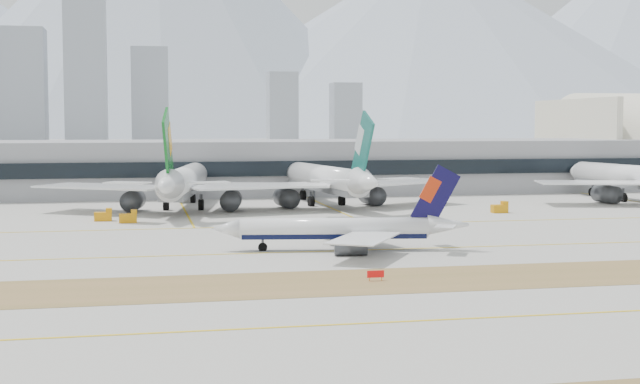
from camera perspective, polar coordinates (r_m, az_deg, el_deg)
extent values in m
plane|color=#A5A29B|center=(145.37, 1.81, -3.48)|extent=(3000.00, 3000.00, 0.00)
cube|color=olive|center=(114.85, 5.53, -5.61)|extent=(360.00, 18.00, 0.06)
cube|color=yellow|center=(140.55, 2.28, -3.74)|extent=(360.00, 0.45, 0.04)
cube|color=yellow|center=(93.54, 9.71, -7.97)|extent=(360.00, 0.45, 0.04)
cube|color=yellow|center=(174.45, -0.48, -2.14)|extent=(360.00, 0.45, 0.04)
cylinder|color=white|center=(140.07, 0.91, -2.31)|extent=(29.71, 7.71, 3.23)
cube|color=black|center=(140.18, 0.91, -2.67)|extent=(29.05, 7.14, 1.45)
cone|color=white|center=(140.01, -6.07, -2.34)|extent=(4.96, 3.88, 3.23)
cone|color=white|center=(142.34, 8.19, -2.09)|extent=(6.99, 4.20, 3.23)
cube|color=white|center=(149.29, 2.15, -2.08)|extent=(10.75, 17.18, 0.19)
cube|color=white|center=(146.19, 7.41, -1.81)|extent=(3.56, 4.93, 0.13)
cylinder|color=#3F4247|center=(146.42, 1.60, -2.91)|extent=(5.24, 3.15, 2.42)
cube|color=#3F4247|center=(146.30, 1.60, -2.54)|extent=(2.07, 0.55, 1.13)
cube|color=white|center=(131.57, 2.82, -2.97)|extent=(14.43, 17.43, 0.19)
cube|color=white|center=(137.98, 8.02, -2.19)|extent=(4.61, 5.34, 0.13)
cylinder|color=#3F4247|center=(134.61, 1.99, -3.56)|extent=(5.24, 3.15, 2.42)
cube|color=#3F4247|center=(134.48, 1.99, -3.15)|extent=(2.07, 0.55, 1.13)
cube|color=#0C0939|center=(141.52, 7.40, -0.28)|extent=(7.93, 1.51, 10.12)
cube|color=red|center=(141.29, 7.07, 0.16)|extent=(3.62, 0.90, 4.34)
cylinder|color=#3F4247|center=(140.13, -3.69, -3.39)|extent=(0.39, 0.39, 1.94)
cylinder|color=black|center=(140.18, -3.69, -3.55)|extent=(1.52, 0.78, 1.45)
cylinder|color=#3F4247|center=(138.38, 1.30, -3.48)|extent=(0.39, 0.39, 1.94)
cylinder|color=black|center=(138.43, 1.30, -3.64)|extent=(1.52, 0.78, 1.45)
cylinder|color=#3F4247|center=(142.53, 1.18, -3.24)|extent=(0.39, 0.39, 1.94)
cylinder|color=black|center=(142.58, 1.18, -3.41)|extent=(1.52, 0.78, 1.45)
cylinder|color=white|center=(208.28, -8.70, 0.75)|extent=(14.19, 47.13, 6.19)
cube|color=slate|center=(208.39, -8.69, 0.28)|extent=(13.11, 46.05, 2.78)
cone|color=white|center=(235.00, -7.89, 1.17)|extent=(7.33, 8.11, 6.19)
cone|color=white|center=(179.96, -9.82, 0.41)|extent=(7.89, 11.31, 6.19)
cube|color=white|center=(200.10, -4.19, 0.37)|extent=(31.88, 19.50, 0.37)
cube|color=white|center=(180.90, -7.21, 0.61)|extent=(9.21, 5.71, 0.25)
cylinder|color=#3F4247|center=(203.77, -5.71, -0.52)|extent=(5.92, 8.48, 4.64)
cube|color=#3F4247|center=(203.62, -5.71, 0.00)|extent=(1.02, 3.28, 2.16)
cube|color=white|center=(204.34, -13.59, 0.34)|extent=(32.39, 27.27, 0.37)
cube|color=white|center=(183.17, -12.23, 0.59)|extent=(9.78, 8.08, 0.25)
cylinder|color=#3F4247|center=(206.56, -11.88, -0.53)|extent=(5.92, 8.48, 4.64)
cube|color=#3F4247|center=(206.41, -11.89, -0.02)|extent=(1.02, 3.28, 2.16)
cube|color=#0D5B1B|center=(182.82, -9.71, 2.78)|extent=(2.79, 12.84, 16.59)
cube|color=orange|center=(184.06, -9.66, 3.35)|extent=(1.68, 5.86, 7.10)
cylinder|color=#3F4247|center=(226.23, -8.13, -0.21)|extent=(0.74, 0.74, 3.71)
cylinder|color=black|center=(226.30, -8.13, -0.41)|extent=(1.55, 2.93, 2.78)
cylinder|color=#3F4247|center=(207.90, -9.83, -0.64)|extent=(0.74, 0.74, 3.71)
cylinder|color=black|center=(207.97, -9.82, -0.85)|extent=(1.55, 2.93, 2.78)
cylinder|color=#3F4247|center=(206.91, -7.62, -0.64)|extent=(0.74, 0.74, 3.71)
cylinder|color=black|center=(206.97, -7.62, -0.85)|extent=(1.55, 2.93, 2.78)
cylinder|color=white|center=(216.60, 0.31, 0.90)|extent=(11.89, 46.20, 6.06)
cube|color=slate|center=(216.71, 0.31, 0.46)|extent=(10.88, 45.17, 2.73)
cone|color=white|center=(241.63, -1.76, 1.27)|extent=(6.91, 7.72, 6.06)
cone|color=white|center=(190.41, 3.09, 0.64)|extent=(7.32, 10.87, 6.06)
cube|color=white|center=(216.43, 4.99, 0.64)|extent=(31.88, 25.88, 0.36)
cube|color=white|center=(195.21, 5.03, 0.85)|extent=(9.57, 7.66, 0.24)
cylinder|color=#3F4247|center=(217.32, 3.35, -0.21)|extent=(5.49, 8.15, 4.54)
cube|color=#3F4247|center=(217.18, 3.35, 0.26)|extent=(0.86, 3.21, 2.12)
cube|color=white|center=(205.36, -3.38, 0.45)|extent=(31.50, 20.23, 0.36)
cube|color=white|center=(189.36, 0.67, 0.76)|extent=(9.16, 5.94, 0.24)
cylinder|color=#3F4247|center=(210.03, -2.17, -0.37)|extent=(5.49, 8.15, 4.54)
cube|color=#3F4247|center=(209.89, -2.17, 0.12)|extent=(0.86, 3.21, 2.12)
cube|color=#145A51|center=(193.02, 2.75, 2.83)|extent=(2.17, 12.63, 16.25)
cube|color=#B6BDC1|center=(194.16, 2.61, 3.36)|extent=(1.39, 5.75, 6.95)
cylinder|color=#3F4247|center=(233.39, -1.10, -0.04)|extent=(0.73, 0.73, 3.63)
cylinder|color=black|center=(233.45, -1.10, -0.22)|extent=(1.40, 2.84, 2.73)
cylinder|color=#3F4247|center=(214.48, -0.57, -0.43)|extent=(0.73, 0.73, 3.63)
cylinder|color=black|center=(214.55, -0.57, -0.63)|extent=(1.40, 2.84, 2.73)
cylinder|color=#3F4247|center=(217.09, 1.40, -0.37)|extent=(0.73, 0.73, 3.63)
cylinder|color=black|center=(217.15, 1.40, -0.57)|extent=(1.40, 2.84, 2.73)
cylinder|color=white|center=(242.18, 19.38, 0.96)|extent=(11.19, 44.19, 5.79)
cube|color=slate|center=(242.27, 19.37, 0.58)|extent=(10.22, 43.21, 2.61)
cone|color=white|center=(262.47, 15.98, 1.29)|extent=(6.58, 7.36, 5.79)
cube|color=white|center=(227.69, 17.27, 0.58)|extent=(30.15, 19.46, 0.35)
cylinder|color=#3F4247|center=(233.32, 17.87, -0.13)|extent=(5.22, 7.78, 4.35)
cube|color=#3F4247|center=(233.20, 17.88, 0.30)|extent=(0.81, 3.07, 2.03)
cylinder|color=#3F4247|center=(255.75, 17.06, 0.14)|extent=(0.70, 0.70, 3.48)
cylinder|color=black|center=(255.80, 17.05, -0.02)|extent=(1.33, 2.71, 2.61)
cylinder|color=#3F4247|center=(239.22, 18.82, -0.18)|extent=(0.70, 0.70, 3.48)
cylinder|color=black|center=(239.27, 18.82, -0.36)|extent=(1.33, 2.71, 2.61)
cube|color=gray|center=(257.54, -4.13, 1.64)|extent=(280.00, 42.00, 15.00)
cube|color=black|center=(236.24, -3.45, 1.50)|extent=(280.00, 1.20, 4.00)
cube|color=silver|center=(310.25, 15.97, 3.17)|extent=(2.00, 57.00, 27.90)
cube|color=red|center=(113.60, 3.58, -5.26)|extent=(2.20, 0.15, 0.90)
cylinder|color=orange|center=(113.50, 3.18, -5.60)|extent=(0.10, 0.10, 0.50)
cylinder|color=orange|center=(113.92, 3.97, -5.57)|extent=(0.10, 0.10, 0.50)
cube|color=orange|center=(183.25, -12.19, -1.65)|extent=(3.50, 2.00, 1.80)
cube|color=orange|center=(183.12, -11.82, -1.27)|extent=(1.20, 1.80, 1.00)
cylinder|color=black|center=(182.53, -12.57, -1.86)|extent=(0.70, 0.30, 0.70)
cylinder|color=black|center=(184.12, -12.56, -1.80)|extent=(0.70, 0.30, 0.70)
cylinder|color=black|center=(182.51, -11.81, -1.84)|extent=(0.70, 0.30, 0.70)
cylinder|color=black|center=(184.10, -11.81, -1.79)|extent=(0.70, 0.30, 0.70)
cube|color=orange|center=(187.66, -13.72, -1.54)|extent=(3.50, 2.00, 1.80)
cube|color=orange|center=(187.50, -13.36, -1.17)|extent=(1.20, 1.80, 1.00)
cylinder|color=black|center=(186.97, -14.09, -1.74)|extent=(0.70, 0.30, 0.70)
cylinder|color=black|center=(188.56, -14.07, -1.68)|extent=(0.70, 0.30, 0.70)
cylinder|color=black|center=(186.88, -13.36, -1.73)|extent=(0.70, 0.30, 0.70)
cylinder|color=black|center=(188.47, -13.34, -1.67)|extent=(0.70, 0.30, 0.70)
cube|color=orange|center=(202.85, 11.41, -1.06)|extent=(3.50, 2.00, 1.80)
cube|color=orange|center=(203.21, 11.72, -0.71)|extent=(1.20, 1.80, 1.00)
cylinder|color=black|center=(201.70, 11.18, -1.24)|extent=(0.70, 0.30, 0.70)
cylinder|color=black|center=(203.17, 11.00, -1.20)|extent=(0.70, 0.30, 0.70)
cylinder|color=black|center=(202.64, 11.80, -1.23)|extent=(0.70, 0.30, 0.70)
cylinder|color=black|center=(204.10, 11.63, -1.18)|extent=(0.70, 0.30, 0.70)
cube|color=#8B939F|center=(599.69, -18.55, 6.12)|extent=(30.00, 27.00, 80.00)
cube|color=#8B939F|center=(591.94, -14.76, 7.68)|extent=(26.00, 23.40, 110.00)
cube|color=#8B939F|center=(605.30, -10.84, 5.78)|extent=(24.00, 21.60, 70.00)
cube|color=#8B939F|center=(617.99, -2.43, 5.13)|extent=(20.00, 18.00, 55.00)
cube|color=#8B939F|center=(626.70, 1.65, 4.80)|extent=(20.00, 18.00, 48.00)
cone|color=#9EA8B7|center=(1552.28, -10.48, 11.45)|extent=(900.00, 900.00, 470.00)
cone|color=#9EA8B7|center=(1619.74, 7.03, 9.27)|extent=(1120.00, 1120.00, 350.00)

